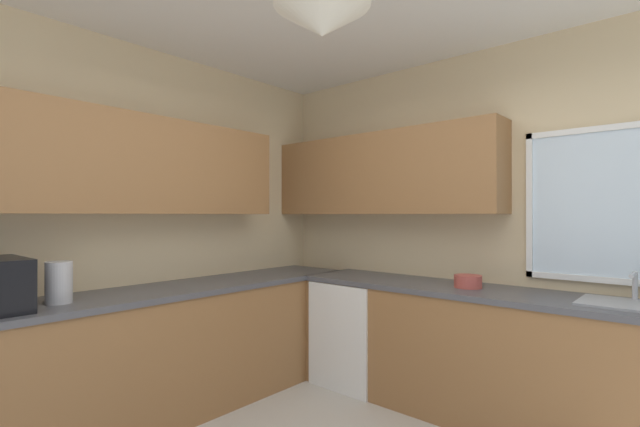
# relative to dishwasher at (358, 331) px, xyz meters

# --- Properties ---
(room_shell) EXTENTS (3.99, 3.96, 2.79)m
(room_shell) POSITION_rel_dishwasher_xyz_m (0.16, -0.97, 1.47)
(room_shell) COLOR beige
(room_shell) RESTS_ON ground_plane
(counter_run_left) EXTENTS (0.65, 3.57, 0.92)m
(counter_run_left) POSITION_rel_dishwasher_xyz_m (-0.66, -1.58, 0.02)
(counter_run_left) COLOR olive
(counter_run_left) RESTS_ON ground_plane
(counter_run_back) EXTENTS (3.08, 0.65, 0.92)m
(counter_run_back) POSITION_rel_dishwasher_xyz_m (1.18, 0.03, 0.02)
(counter_run_back) COLOR olive
(counter_run_back) RESTS_ON ground_plane
(dishwasher) EXTENTS (0.60, 0.60, 0.87)m
(dishwasher) POSITION_rel_dishwasher_xyz_m (0.00, 0.00, 0.00)
(dishwasher) COLOR white
(dishwasher) RESTS_ON ground_plane
(kettle) EXTENTS (0.15, 0.15, 0.25)m
(kettle) POSITION_rel_dishwasher_xyz_m (-0.64, -2.13, 0.60)
(kettle) COLOR #B7B7BC
(kettle) RESTS_ON counter_run_left
(sink_assembly) EXTENTS (0.53, 0.40, 0.19)m
(sink_assembly) POSITION_rel_dishwasher_xyz_m (1.94, 0.04, 0.49)
(sink_assembly) COLOR #9EA0A5
(sink_assembly) RESTS_ON counter_run_back
(bowl) EXTENTS (0.19, 0.19, 0.09)m
(bowl) POSITION_rel_dishwasher_xyz_m (0.97, 0.03, 0.53)
(bowl) COLOR #B74C42
(bowl) RESTS_ON counter_run_back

